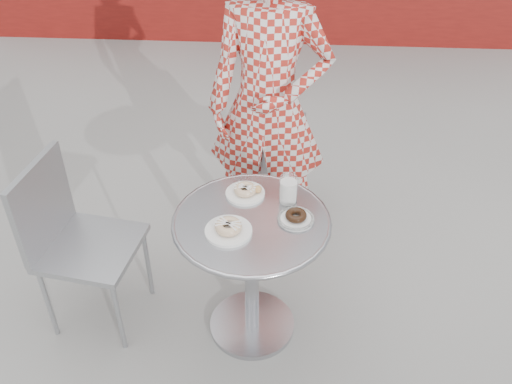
# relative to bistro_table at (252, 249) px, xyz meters

# --- Properties ---
(ground) EXTENTS (60.00, 60.00, 0.00)m
(ground) POSITION_rel_bistro_table_xyz_m (0.05, 0.03, -0.54)
(ground) COLOR #9F9D98
(ground) RESTS_ON ground
(bistro_table) EXTENTS (0.70, 0.70, 0.71)m
(bistro_table) POSITION_rel_bistro_table_xyz_m (0.00, 0.00, 0.00)
(bistro_table) COLOR silver
(bistro_table) RESTS_ON ground
(chair_far) EXTENTS (0.39, 0.39, 0.80)m
(chair_far) POSITION_rel_bistro_table_xyz_m (0.05, 0.96, -0.29)
(chair_far) COLOR #9C9EA3
(chair_far) RESTS_ON ground
(chair_left) EXTENTS (0.50, 0.49, 0.90)m
(chair_left) POSITION_rel_bistro_table_xyz_m (-0.78, 0.05, -0.26)
(chair_left) COLOR #9C9EA3
(chair_left) RESTS_ON ground
(seated_person) EXTENTS (0.69, 0.49, 1.76)m
(seated_person) POSITION_rel_bistro_table_xyz_m (0.04, 0.71, 0.34)
(seated_person) COLOR #AE241A
(seated_person) RESTS_ON ground
(plate_far) EXTENTS (0.18, 0.18, 0.05)m
(plate_far) POSITION_rel_bistro_table_xyz_m (-0.04, 0.18, 0.19)
(plate_far) COLOR white
(plate_far) RESTS_ON bistro_table
(plate_near) EXTENTS (0.20, 0.20, 0.05)m
(plate_near) POSITION_rel_bistro_table_xyz_m (-0.09, -0.09, 0.19)
(plate_near) COLOR white
(plate_near) RESTS_ON bistro_table
(plate_checker) EXTENTS (0.16, 0.16, 0.04)m
(plate_checker) POSITION_rel_bistro_table_xyz_m (0.19, 0.01, 0.19)
(plate_checker) COLOR white
(plate_checker) RESTS_ON bistro_table
(milk_cup) EXTENTS (0.08, 0.08, 0.13)m
(milk_cup) POSITION_rel_bistro_table_xyz_m (0.16, 0.14, 0.23)
(milk_cup) COLOR white
(milk_cup) RESTS_ON bistro_table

